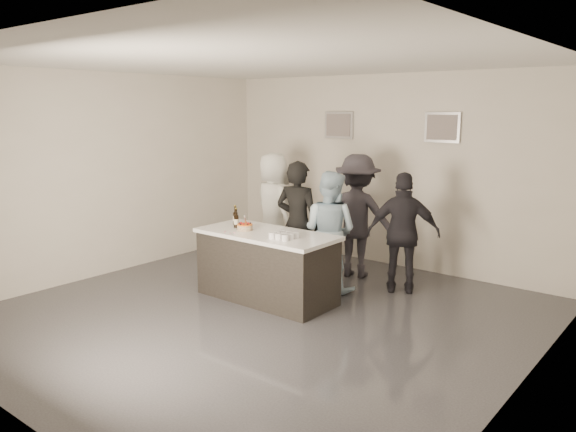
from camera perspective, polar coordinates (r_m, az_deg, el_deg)
The scene contains 19 objects.
floor at distance 6.96m, azimuth -2.62°, elevation -9.96°, with size 6.00×6.00×0.00m, color #3D3D42.
ceiling at distance 6.52m, azimuth -2.85°, elevation 15.50°, with size 6.00×6.00×0.00m, color white.
wall_back at distance 9.02m, azimuth 10.01°, elevation 4.54°, with size 6.00×0.04×3.00m, color silver.
wall_front at distance 4.79m, azimuth -27.19°, elevation -2.09°, with size 6.00×0.04×3.00m, color silver.
wall_left at distance 8.83m, azimuth -17.53°, elevation 4.06°, with size 0.04×6.00×3.00m, color silver.
wall_right at distance 5.14m, azimuth 23.26°, elevation -0.97°, with size 0.04×6.00×3.00m, color silver.
picture_left at distance 9.41m, azimuth 5.20°, elevation 9.19°, with size 0.54×0.04×0.44m, color #B2B2B7.
picture_right at distance 8.55m, azimuth 15.41°, elevation 8.68°, with size 0.54×0.04×0.44m, color #B2B2B7.
bar_counter at distance 7.36m, azimuth -2.16°, elevation -5.08°, with size 1.86×0.86×0.90m, color white.
cake at distance 7.38m, azimuth -4.41°, elevation -1.16°, with size 0.21×0.21×0.07m, color orange.
beer_bottle_a at distance 7.72m, azimuth -5.37°, elevation 0.07°, with size 0.07×0.07×0.26m, color black.
beer_bottle_b at distance 7.52m, azimuth -5.29°, elevation -0.23°, with size 0.07×0.07×0.26m, color black.
tumbler_cluster at distance 6.91m, azimuth -0.41°, elevation -1.96°, with size 0.30×0.30×0.08m, color orange.
candles at distance 7.24m, azimuth -5.96°, elevation -1.71°, with size 0.24×0.08×0.01m, color pink.
person_main_black at distance 7.82m, azimuth 0.99°, elevation -0.83°, with size 0.65×0.42×1.77m, color black.
person_main_blue at distance 7.69m, azimuth 4.21°, elevation -1.53°, with size 0.80×0.62×1.65m, color silver.
person_guest_left at distance 8.99m, azimuth -1.50°, elevation 0.77°, with size 0.87×0.57×1.79m, color silver.
person_guest_right at distance 7.70m, azimuth 11.65°, elevation -1.72°, with size 0.96×0.40×1.64m, color black.
person_guest_back at distance 8.34m, azimuth 7.03°, elevation 0.00°, with size 1.18×0.68×1.82m, color #2E2C34.
Camera 1 is at (4.30, -4.87, 2.48)m, focal length 35.00 mm.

